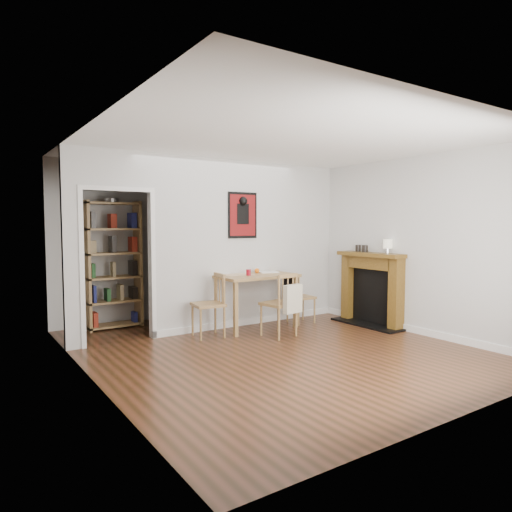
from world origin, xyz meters
TOP-DOWN VIEW (x-y plane):
  - ground at (0.00, 0.00)m, footprint 5.20×5.20m
  - room_shell at (0.10, 1.34)m, footprint 5.20×5.20m
  - dining_table at (0.48, 1.10)m, footprint 1.23×0.78m
  - chair_left at (-0.40, 1.00)m, footprint 0.51×0.51m
  - chair_right at (1.29, 0.99)m, footprint 0.49×0.44m
  - chair_front at (0.47, 0.45)m, footprint 0.53×0.58m
  - bookshelf at (-1.33, 2.35)m, footprint 0.83×0.33m
  - fireplace at (2.16, 0.25)m, footprint 0.45×1.25m
  - red_glass at (0.30, 1.02)m, footprint 0.07×0.07m
  - orange_fruit at (0.60, 1.23)m, footprint 0.08×0.08m
  - placemat at (0.25, 1.22)m, footprint 0.52×0.44m
  - notebook at (0.80, 1.20)m, footprint 0.35×0.29m
  - mantel_lamp at (2.17, -0.04)m, footprint 0.14×0.14m
  - ceramic_jar_a at (2.13, 0.38)m, footprint 0.09×0.09m
  - ceramic_jar_b at (2.16, 0.56)m, footprint 0.09×0.09m

SIDE VIEW (x-z plane):
  - ground at x=0.00m, z-range 0.00..0.00m
  - chair_right at x=1.29m, z-range 0.01..0.83m
  - chair_left at x=-0.40m, z-range 0.00..0.91m
  - chair_front at x=0.47m, z-range 0.01..0.93m
  - fireplace at x=2.16m, z-range 0.04..1.20m
  - dining_table at x=0.48m, z-range 0.32..1.16m
  - placemat at x=0.25m, z-range 0.84..0.84m
  - notebook at x=0.80m, z-range 0.84..0.85m
  - orange_fruit at x=0.60m, z-range 0.84..0.91m
  - red_glass at x=0.30m, z-range 0.84..0.93m
  - bookshelf at x=-1.33m, z-range -0.01..1.96m
  - ceramic_jar_b at x=2.16m, z-range 1.16..1.27m
  - ceramic_jar_a at x=2.13m, z-range 1.16..1.27m
  - mantel_lamp at x=2.17m, z-range 1.19..1.40m
  - room_shell at x=0.10m, z-range -1.30..3.90m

